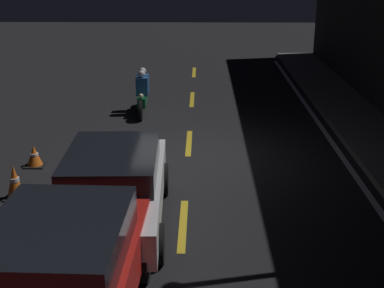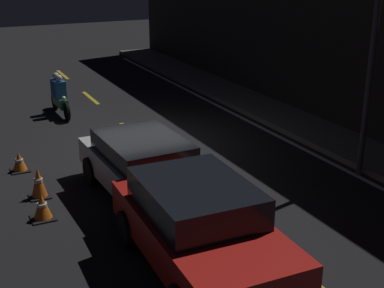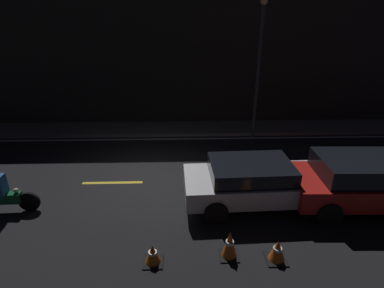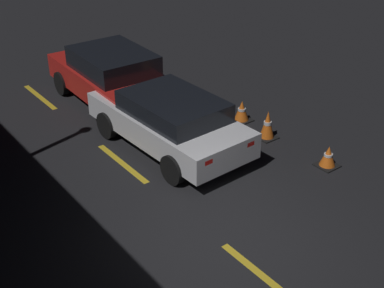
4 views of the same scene
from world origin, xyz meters
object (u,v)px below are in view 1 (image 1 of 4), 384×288
Objects in this scene: traffic_cone_near at (34,156)px; traffic_cone_mid at (15,182)px; motorcycle at (143,92)px; taxi_red at (57,278)px; sedan_white at (112,186)px.

traffic_cone_mid is (1.75, 0.14, 0.11)m from traffic_cone_near.
motorcycle is at bearing 163.15° from traffic_cone_mid.
traffic_cone_mid is (-4.02, -1.92, -0.46)m from taxi_red.
sedan_white is at bearing 64.30° from traffic_cone_mid.
traffic_cone_mid is (6.27, -1.90, -0.30)m from motorcycle.
taxi_red is (3.00, -0.21, 0.07)m from sedan_white.
motorcycle reaches higher than traffic_cone_near.
traffic_cone_mid is at bearing 4.62° from traffic_cone_near.
motorcycle is at bearing 155.72° from traffic_cone_near.
motorcycle is (-10.29, -0.02, -0.16)m from taxi_red.
traffic_cone_mid is at bearing -152.88° from taxi_red.
motorcycle is 4.41× the size of traffic_cone_near.
sedan_white is 3.00m from taxi_red.
traffic_cone_near is (-2.77, -2.27, -0.49)m from sedan_white.
taxi_red is 4.48m from traffic_cone_mid.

